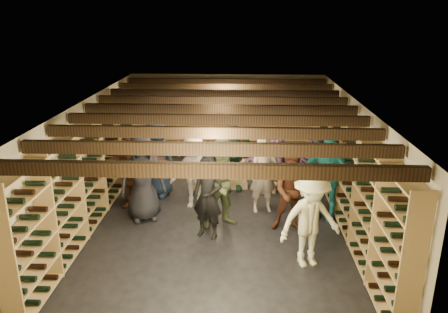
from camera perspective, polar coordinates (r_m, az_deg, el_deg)
ground at (r=9.44m, az=-0.52°, el=-7.32°), size 8.00×8.00×0.00m
walls at (r=8.99m, az=-0.54°, el=-0.42°), size 5.52×8.02×2.40m
ceiling at (r=8.67m, az=-0.57°, el=7.10°), size 5.50×8.00×0.01m
ceiling_joists at (r=8.70m, az=-0.56°, el=6.20°), size 5.40×7.12×0.18m
wine_rack_left at (r=9.51m, az=-16.19°, el=-0.89°), size 0.32×7.50×2.15m
wine_rack_right at (r=9.26m, az=15.55°, el=-1.37°), size 0.32×7.50×2.15m
wine_rack_back at (r=12.70m, az=0.38°, el=4.65°), size 4.70×0.30×2.15m
crate_stack_left at (r=10.62m, az=1.60°, el=-2.33°), size 0.52×0.36×0.68m
crate_stack_right at (r=10.56m, az=-2.50°, el=-2.95°), size 0.54×0.39×0.51m
crate_loose at (r=10.60m, az=5.61°, el=-3.93°), size 0.58×0.46×0.17m
person_0 at (r=8.98m, az=-10.60°, el=-2.64°), size 1.04×0.83×1.85m
person_1 at (r=8.18m, az=-2.13°, el=-5.30°), size 0.69×0.57×1.63m
person_2 at (r=8.55m, az=0.10°, el=-3.54°), size 1.08×0.98×1.81m
person_3 at (r=7.41m, az=11.21°, el=-8.19°), size 1.21×0.92×1.66m
person_4 at (r=9.12m, az=13.25°, el=-2.52°), size 1.17×0.82×1.84m
person_5 at (r=9.64m, az=-11.52°, el=-1.37°), size 1.72×0.72×1.80m
person_6 at (r=10.14m, az=-8.77°, el=-0.21°), size 1.02×0.82×1.80m
person_7 at (r=9.26m, az=5.20°, el=-2.47°), size 0.67×0.51×1.63m
person_8 at (r=8.52m, az=9.00°, el=-4.51°), size 0.82×0.66×1.63m
person_9 at (r=9.44m, az=-3.97°, el=-1.98°), size 1.12×0.73×1.64m
person_10 at (r=10.30m, az=1.00°, el=0.52°), size 1.17×0.67×1.87m
person_11 at (r=10.17m, az=6.76°, el=-0.69°), size 1.50×0.54×1.59m
person_12 at (r=10.49m, az=11.83°, el=-0.50°), size 0.76×0.50×1.54m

